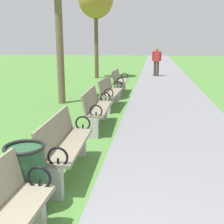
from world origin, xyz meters
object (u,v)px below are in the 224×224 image
Objects in this scene: pedestrian_walking at (157,60)px; trash_bin at (27,179)px; park_bench_3 at (96,108)px; park_bench_4 at (110,92)px; park_bench_5 at (120,81)px; tree_2 at (96,0)px; park_bench_2 at (65,144)px.

pedestrian_walking is 1.93× the size of trash_bin.
park_bench_4 is (0.00, 2.14, 0.00)m from park_bench_3.
tree_2 is at bearing 111.23° from park_bench_5.
tree_2 is at bearing -159.26° from pedestrian_walking.
pedestrian_walking is at bearing 20.74° from tree_2.
park_bench_2 is at bearing -81.32° from tree_2.
trash_bin is at bearing -82.67° from tree_2.
trash_bin is at bearing -91.50° from park_bench_4.
pedestrian_walking reaches higher than trash_bin.
park_bench_5 is 6.04m from pedestrian_walking.
park_bench_5 is 8.18m from trash_bin.
park_bench_3 is 1.00× the size of pedestrian_walking.
park_bench_3 is at bearing -97.84° from pedestrian_walking.
tree_2 reaches higher than park_bench_2.
park_bench_2 is at bearing -96.38° from pedestrian_walking.
pedestrian_walking is at bearing 80.19° from park_bench_4.
park_bench_2 is 1.07m from trash_bin.
park_bench_2 is at bearing -90.00° from park_bench_5.
park_bench_3 is at bearing 87.59° from trash_bin.
trash_bin is (-0.15, -1.06, -0.06)m from park_bench_2.
park_bench_3 and park_bench_4 have the same top height.
pedestrian_walking is (1.45, 10.52, 0.44)m from park_bench_3.
park_bench_4 is at bearing 90.00° from park_bench_3.
park_bench_5 is (-0.00, 2.54, 0.00)m from park_bench_4.
park_bench_2 is 2.45m from park_bench_3.
park_bench_2 is 1.92× the size of trash_bin.
park_bench_3 is 1.92× the size of trash_bin.
pedestrian_walking is at bearing 83.62° from park_bench_2.
tree_2 is at bearing 104.07° from park_bench_4.
park_bench_2 is 1.01× the size of park_bench_5.
park_bench_5 is 0.31× the size of tree_2.
park_bench_4 is 5.64m from trash_bin.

